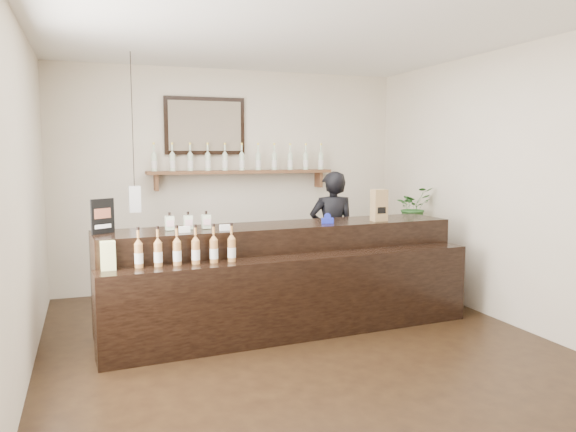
# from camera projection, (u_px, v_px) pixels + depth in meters

# --- Properties ---
(ground) EXTENTS (5.00, 5.00, 0.00)m
(ground) POSITION_uv_depth(u_px,v_px,m) (300.00, 345.00, 5.11)
(ground) COLOR black
(ground) RESTS_ON ground
(room_shell) EXTENTS (5.00, 5.00, 5.00)m
(room_shell) POSITION_uv_depth(u_px,v_px,m) (301.00, 158.00, 4.92)
(room_shell) COLOR beige
(room_shell) RESTS_ON ground
(back_wall_decor) EXTENTS (2.66, 0.96, 1.69)m
(back_wall_decor) POSITION_uv_depth(u_px,v_px,m) (222.00, 152.00, 7.08)
(back_wall_decor) COLOR brown
(back_wall_decor) RESTS_ON ground
(counter) EXTENTS (3.70, 1.21, 1.19)m
(counter) POSITION_uv_depth(u_px,v_px,m) (286.00, 280.00, 5.61)
(counter) COLOR black
(counter) RESTS_ON ground
(promo_sign) EXTENTS (0.20, 0.13, 0.31)m
(promo_sign) POSITION_uv_depth(u_px,v_px,m) (103.00, 216.00, 5.01)
(promo_sign) COLOR black
(promo_sign) RESTS_ON counter
(paper_bag) EXTENTS (0.16, 0.12, 0.34)m
(paper_bag) POSITION_uv_depth(u_px,v_px,m) (379.00, 205.00, 5.94)
(paper_bag) COLOR olive
(paper_bag) RESTS_ON counter
(tape_dispenser) EXTENTS (0.13, 0.08, 0.10)m
(tape_dispenser) POSITION_uv_depth(u_px,v_px,m) (327.00, 219.00, 5.76)
(tape_dispenser) COLOR #1822A9
(tape_dispenser) RESTS_ON counter
(side_cabinet) EXTENTS (0.45, 0.60, 0.84)m
(side_cabinet) POSITION_uv_depth(u_px,v_px,m) (412.00, 260.00, 6.98)
(side_cabinet) COLOR brown
(side_cabinet) RESTS_ON ground
(potted_plant) EXTENTS (0.50, 0.45, 0.49)m
(potted_plant) POSITION_uv_depth(u_px,v_px,m) (413.00, 207.00, 6.91)
(potted_plant) COLOR #2D6327
(potted_plant) RESTS_ON side_cabinet
(shopkeeper) EXTENTS (0.69, 0.52, 1.72)m
(shopkeeper) POSITION_uv_depth(u_px,v_px,m) (332.00, 226.00, 6.80)
(shopkeeper) COLOR black
(shopkeeper) RESTS_ON ground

